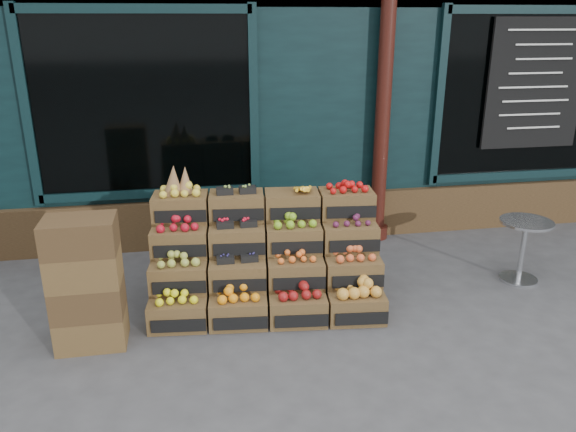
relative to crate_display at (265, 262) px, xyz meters
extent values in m
plane|color=#414144|center=(0.44, -0.61, -0.42)|extent=(60.00, 60.00, 0.00)
cube|color=black|center=(0.44, 4.59, 1.98)|extent=(12.00, 6.00, 4.80)
cube|color=black|center=(0.44, 1.64, 1.08)|extent=(12.00, 0.12, 3.00)
cube|color=#44301B|center=(0.44, 1.57, -0.12)|extent=(12.00, 0.18, 0.60)
cube|color=black|center=(-1.16, 1.57, 1.33)|extent=(2.40, 0.06, 2.00)
cube|color=black|center=(3.64, 1.57, 1.33)|extent=(2.40, 0.06, 2.00)
cylinder|color=#36120C|center=(1.64, 1.44, 1.18)|extent=(0.18, 0.18, 3.20)
cube|color=black|center=(3.64, 1.49, 1.48)|extent=(1.30, 0.04, 1.60)
cube|color=brown|center=(-0.86, -0.36, -0.29)|extent=(0.56, 0.42, 0.26)
cube|color=black|center=(-0.88, -0.55, -0.31)|extent=(0.49, 0.07, 0.12)
cube|color=yellow|center=(-0.86, -0.36, -0.11)|extent=(0.45, 0.32, 0.09)
cube|color=brown|center=(-0.31, -0.41, -0.29)|extent=(0.56, 0.42, 0.26)
cube|color=black|center=(-0.33, -0.61, -0.31)|extent=(0.49, 0.07, 0.12)
cube|color=orange|center=(-0.31, -0.41, -0.11)|extent=(0.45, 0.32, 0.09)
cube|color=brown|center=(0.23, -0.47, -0.29)|extent=(0.56, 0.42, 0.26)
cube|color=black|center=(0.21, -0.66, -0.31)|extent=(0.49, 0.07, 0.12)
cube|color=maroon|center=(0.23, -0.47, -0.10)|extent=(0.45, 0.32, 0.10)
cube|color=brown|center=(0.78, -0.52, -0.29)|extent=(0.56, 0.42, 0.26)
cube|color=black|center=(0.76, -0.72, -0.31)|extent=(0.49, 0.07, 0.12)
cube|color=gold|center=(0.78, -0.52, -0.09)|extent=(0.45, 0.32, 0.12)
cube|color=brown|center=(-0.84, -0.13, -0.02)|extent=(0.56, 0.42, 0.26)
cube|color=black|center=(-0.86, -0.33, -0.05)|extent=(0.49, 0.07, 0.12)
cube|color=#9AA33F|center=(-0.84, -0.13, 0.15)|extent=(0.45, 0.32, 0.09)
cube|color=brown|center=(-0.29, -0.19, -0.02)|extent=(0.56, 0.42, 0.26)
cube|color=black|center=(-0.31, -0.38, -0.05)|extent=(0.49, 0.07, 0.12)
cube|color=navy|center=(-0.29, -0.19, 0.12)|extent=(0.45, 0.32, 0.03)
cube|color=brown|center=(0.26, -0.24, -0.02)|extent=(0.56, 0.42, 0.26)
cube|color=black|center=(0.24, -0.44, -0.05)|extent=(0.49, 0.07, 0.12)
cube|color=orange|center=(0.26, -0.24, 0.15)|extent=(0.45, 0.32, 0.07)
cube|color=brown|center=(0.80, -0.30, -0.02)|extent=(0.56, 0.42, 0.26)
cube|color=black|center=(0.78, -0.49, -0.05)|extent=(0.49, 0.07, 0.12)
cube|color=#D9572A|center=(0.80, -0.30, 0.15)|extent=(0.45, 0.32, 0.09)
cube|color=brown|center=(-0.82, 0.09, 0.24)|extent=(0.56, 0.42, 0.26)
cube|color=black|center=(-0.84, -0.10, 0.22)|extent=(0.49, 0.07, 0.12)
cube|color=#AC0E1F|center=(-0.82, 0.09, 0.42)|extent=(0.45, 0.32, 0.09)
cube|color=brown|center=(-0.27, 0.04, 0.24)|extent=(0.56, 0.42, 0.26)
cube|color=black|center=(-0.29, -0.16, 0.22)|extent=(0.49, 0.07, 0.12)
cube|color=red|center=(-0.27, 0.04, 0.39)|extent=(0.45, 0.32, 0.04)
cube|color=brown|center=(0.28, -0.02, 0.24)|extent=(0.56, 0.42, 0.26)
cube|color=black|center=(0.26, -0.21, 0.22)|extent=(0.49, 0.07, 0.12)
cube|color=#74A31E|center=(0.28, -0.02, 0.42)|extent=(0.45, 0.32, 0.09)
cube|color=brown|center=(0.83, -0.07, 0.24)|extent=(0.56, 0.42, 0.26)
cube|color=black|center=(0.81, -0.27, 0.22)|extent=(0.49, 0.07, 0.12)
cube|color=#531A3B|center=(0.83, -0.07, 0.41)|extent=(0.45, 0.32, 0.07)
cube|color=brown|center=(-0.79, 0.31, 0.51)|extent=(0.56, 0.42, 0.26)
cube|color=black|center=(-0.81, 0.12, 0.48)|extent=(0.49, 0.07, 0.12)
cube|color=yellow|center=(-0.79, 0.31, 0.68)|extent=(0.45, 0.32, 0.09)
cube|color=brown|center=(-0.25, 0.26, 0.51)|extent=(0.56, 0.42, 0.26)
cube|color=black|center=(-0.27, 0.06, 0.48)|extent=(0.49, 0.07, 0.12)
cube|color=#89A748|center=(-0.25, 0.26, 0.65)|extent=(0.45, 0.32, 0.03)
cube|color=brown|center=(0.30, 0.20, 0.51)|extent=(0.56, 0.42, 0.26)
cube|color=black|center=(0.28, 0.01, 0.48)|extent=(0.49, 0.07, 0.12)
cube|color=yellow|center=(0.30, 0.20, 0.68)|extent=(0.45, 0.32, 0.08)
cube|color=brown|center=(0.85, 0.15, 0.51)|extent=(0.56, 0.42, 0.26)
cube|color=black|center=(0.83, -0.05, 0.48)|extent=(0.49, 0.07, 0.12)
cube|color=red|center=(0.85, 0.15, 0.68)|extent=(0.45, 0.32, 0.08)
cube|color=#44301B|center=(-0.02, -0.22, -0.29)|extent=(2.21, 0.58, 0.26)
cube|color=#44301B|center=(0.00, 0.01, -0.16)|extent=(2.21, 0.58, 0.53)
cube|color=#44301B|center=(0.03, 0.23, -0.02)|extent=(2.21, 0.58, 0.79)
cone|color=olive|center=(-0.84, 0.31, 0.79)|extent=(0.18, 0.18, 0.31)
cone|color=olive|center=(-0.73, 0.35, 0.77)|extent=(0.16, 0.16, 0.26)
cube|color=brown|center=(-1.60, -0.53, -0.28)|extent=(0.58, 0.40, 0.29)
cube|color=#44301B|center=(-1.60, -0.53, 0.01)|extent=(0.58, 0.40, 0.29)
cube|color=brown|center=(-1.60, -0.53, 0.30)|extent=(0.58, 0.40, 0.29)
cube|color=#44301B|center=(-1.60, -0.53, 0.59)|extent=(0.58, 0.40, 0.29)
cylinder|color=silver|center=(2.76, -0.04, -0.41)|extent=(0.40, 0.40, 0.03)
cylinder|color=silver|center=(2.76, -0.04, -0.08)|extent=(0.05, 0.05, 0.65)
cylinder|color=silver|center=(2.76, -0.04, 0.25)|extent=(0.54, 0.54, 0.03)
imported|color=#154A1E|center=(-1.13, 2.37, 0.58)|extent=(0.80, 0.60, 2.00)
camera|label=1|loc=(-0.67, -5.02, 2.28)|focal=35.00mm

